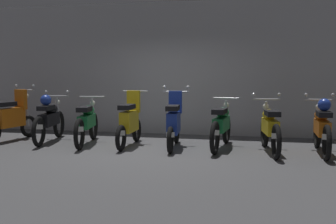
% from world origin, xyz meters
% --- Properties ---
extents(ground_plane, '(80.00, 80.00, 0.00)m').
position_xyz_m(ground_plane, '(0.00, 0.00, 0.00)').
color(ground_plane, '#4C4C4F').
extents(back_wall, '(16.73, 0.30, 3.35)m').
position_xyz_m(back_wall, '(0.00, 2.54, 1.68)').
color(back_wall, '#ADADB2').
rests_on(back_wall, ground).
extents(motorbike_slot_1, '(0.58, 1.67, 1.29)m').
position_xyz_m(motorbike_slot_1, '(-3.39, 0.65, 0.53)').
color(motorbike_slot_1, black).
rests_on(motorbike_slot_1, ground).
extents(motorbike_slot_2, '(0.58, 1.94, 1.15)m').
position_xyz_m(motorbike_slot_2, '(-2.43, 0.63, 0.53)').
color(motorbike_slot_2, black).
rests_on(motorbike_slot_2, ground).
extents(motorbike_slot_3, '(0.59, 1.93, 1.03)m').
position_xyz_m(motorbike_slot_3, '(-1.46, 0.50, 0.49)').
color(motorbike_slot_3, black).
rests_on(motorbike_slot_3, ground).
extents(motorbike_slot_4, '(0.56, 1.68, 1.18)m').
position_xyz_m(motorbike_slot_4, '(-0.49, 0.51, 0.52)').
color(motorbike_slot_4, black).
rests_on(motorbike_slot_4, ground).
extents(motorbike_slot_5, '(0.59, 1.68, 1.29)m').
position_xyz_m(motorbike_slot_5, '(0.48, 0.49, 0.53)').
color(motorbike_slot_5, black).
rests_on(motorbike_slot_5, ground).
extents(motorbike_slot_6, '(0.56, 1.95, 1.03)m').
position_xyz_m(motorbike_slot_6, '(1.46, 0.61, 0.49)').
color(motorbike_slot_6, black).
rests_on(motorbike_slot_6, ground).
extents(motorbike_slot_7, '(0.59, 1.94, 1.15)m').
position_xyz_m(motorbike_slot_7, '(2.42, 0.41, 0.49)').
color(motorbike_slot_7, black).
rests_on(motorbike_slot_7, ground).
extents(motorbike_slot_8, '(0.59, 1.95, 1.15)m').
position_xyz_m(motorbike_slot_8, '(3.40, 0.48, 0.53)').
color(motorbike_slot_8, black).
rests_on(motorbike_slot_8, ground).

